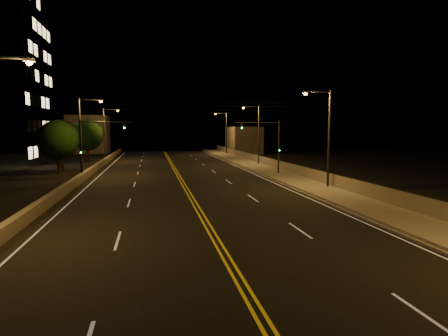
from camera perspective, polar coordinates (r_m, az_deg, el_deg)
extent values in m
cube|color=black|center=(27.73, -4.87, -4.78)|extent=(18.00, 120.00, 0.02)
cube|color=gray|center=(30.76, 15.61, -3.65)|extent=(3.60, 120.00, 0.30)
cube|color=gray|center=(29.99, 12.40, -3.95)|extent=(0.14, 120.00, 0.15)
cube|color=gray|center=(31.43, 18.33, -2.33)|extent=(0.30, 120.00, 1.00)
cube|color=gray|center=(28.36, -24.90, -4.33)|extent=(0.45, 120.00, 0.75)
cube|color=gray|center=(80.21, 3.00, 4.28)|extent=(6.00, 10.00, 5.58)
cube|color=gray|center=(85.32, -19.91, 4.84)|extent=(8.00, 8.00, 7.96)
cylinder|color=black|center=(31.36, 18.37, -1.37)|extent=(0.06, 120.00, 0.06)
cube|color=silver|center=(28.16, -22.61, -5.03)|extent=(0.12, 116.00, 0.00)
cube|color=silver|center=(29.87, 11.81, -4.08)|extent=(0.12, 116.00, 0.00)
cube|color=gold|center=(27.71, -5.18, -4.77)|extent=(0.12, 116.00, 0.00)
cube|color=gold|center=(27.74, -4.56, -4.75)|extent=(0.12, 116.00, 0.00)
cube|color=silver|center=(18.40, -15.88, -10.53)|extent=(0.12, 3.00, 0.00)
cube|color=silver|center=(27.13, -14.28, -5.16)|extent=(0.12, 3.00, 0.00)
cube|color=silver|center=(36.00, -13.48, -2.41)|extent=(0.12, 3.00, 0.00)
cube|color=silver|center=(44.91, -12.99, -0.75)|extent=(0.12, 3.00, 0.00)
cube|color=silver|center=(53.86, -12.67, 0.35)|extent=(0.12, 3.00, 0.00)
cube|color=silver|center=(62.82, -12.44, 1.15)|extent=(0.12, 3.00, 0.00)
cube|color=silver|center=(71.79, -12.26, 1.74)|extent=(0.12, 3.00, 0.00)
cube|color=silver|center=(80.77, -12.13, 2.20)|extent=(0.12, 3.00, 0.00)
cube|color=silver|center=(12.44, 28.48, -19.29)|extent=(0.12, 3.00, 0.00)
cube|color=silver|center=(19.76, 11.49, -9.28)|extent=(0.12, 3.00, 0.00)
cube|color=silver|center=(28.07, 4.44, -4.62)|extent=(0.12, 3.00, 0.00)
cube|color=silver|center=(36.71, 0.71, -2.09)|extent=(0.12, 3.00, 0.00)
cube|color=silver|center=(45.49, -1.59, -0.52)|extent=(0.12, 3.00, 0.00)
cube|color=silver|center=(54.34, -3.14, 0.54)|extent=(0.12, 3.00, 0.00)
cube|color=silver|center=(63.23, -4.26, 1.30)|extent=(0.12, 3.00, 0.00)
cube|color=silver|center=(72.15, -5.10, 1.88)|extent=(0.12, 3.00, 0.00)
cube|color=silver|center=(81.09, -5.75, 2.32)|extent=(0.12, 3.00, 0.00)
cylinder|color=#2D2D33|center=(32.71, 15.70, 4.03)|extent=(0.20, 0.20, 8.37)
cylinder|color=#2D2D33|center=(32.36, 14.14, 11.20)|extent=(2.20, 0.12, 0.12)
cube|color=#2D2D33|center=(31.91, 12.31, 11.20)|extent=(0.50, 0.25, 0.14)
sphere|color=#FF9E2D|center=(31.90, 12.30, 11.02)|extent=(0.28, 0.28, 0.28)
cylinder|color=#2D2D33|center=(52.35, 5.31, 4.88)|extent=(0.20, 0.20, 8.37)
cylinder|color=#2D2D33|center=(52.13, 4.18, 9.33)|extent=(2.20, 0.12, 0.12)
cube|color=#2D2D33|center=(51.85, 2.99, 9.27)|extent=(0.50, 0.25, 0.14)
sphere|color=#FF9E2D|center=(51.84, 2.99, 9.16)|extent=(0.28, 0.28, 0.28)
cylinder|color=#2D2D33|center=(74.47, 0.38, 5.23)|extent=(0.20, 0.20, 8.37)
cylinder|color=#2D2D33|center=(74.31, -0.46, 8.34)|extent=(2.20, 0.12, 0.12)
cube|color=#2D2D33|center=(74.12, -1.31, 8.30)|extent=(0.50, 0.25, 0.14)
sphere|color=#FF9E2D|center=(74.11, -1.31, 8.22)|extent=(0.28, 0.28, 0.28)
cylinder|color=#2D2D33|center=(19.18, -30.82, 14.27)|extent=(2.20, 0.12, 0.12)
cube|color=#2D2D33|center=(18.84, -27.56, 14.39)|extent=(0.50, 0.25, 0.14)
sphere|color=#FF9E2D|center=(18.82, -27.55, 14.09)|extent=(0.28, 0.28, 0.28)
cylinder|color=#2D2D33|center=(42.19, -21.05, 4.24)|extent=(0.20, 0.20, 8.37)
cylinder|color=#2D2D33|center=(42.11, -19.76, 9.79)|extent=(2.20, 0.12, 0.12)
cube|color=#2D2D33|center=(41.95, -18.25, 9.76)|extent=(0.50, 0.25, 0.14)
sphere|color=#FF9E2D|center=(41.95, -18.25, 9.62)|extent=(0.28, 0.28, 0.28)
cylinder|color=#2D2D33|center=(62.37, -17.80, 4.80)|extent=(0.20, 0.20, 8.37)
cylinder|color=#2D2D33|center=(62.32, -16.90, 8.54)|extent=(2.20, 0.12, 0.12)
cube|color=#2D2D33|center=(62.21, -15.88, 8.51)|extent=(0.50, 0.25, 0.14)
sphere|color=#FF9E2D|center=(62.21, -15.88, 8.42)|extent=(0.28, 0.28, 0.28)
cylinder|color=#2D2D33|center=(41.96, 8.34, 3.00)|extent=(0.18, 0.18, 6.07)
cylinder|color=#2D2D33|center=(41.15, 5.09, 6.93)|extent=(5.00, 0.10, 0.10)
cube|color=black|center=(40.70, 2.70, 6.47)|extent=(0.28, 0.18, 0.80)
sphere|color=#19FF4C|center=(40.59, 2.74, 6.11)|extent=(0.14, 0.14, 0.14)
cube|color=black|center=(41.82, 8.41, 2.94)|extent=(0.22, 0.14, 0.55)
cylinder|color=#2D2D33|center=(40.21, -20.92, 2.54)|extent=(0.18, 0.18, 6.07)
cylinder|color=#2D2D33|center=(39.80, -17.50, 6.71)|extent=(5.00, 0.10, 0.10)
cube|color=black|center=(39.64, -14.95, 6.28)|extent=(0.28, 0.18, 0.80)
sphere|color=#19FF4C|center=(39.53, -14.96, 5.92)|extent=(0.14, 0.14, 0.14)
cube|color=black|center=(40.06, -20.95, 2.48)|extent=(0.22, 0.14, 0.55)
cylinder|color=black|center=(36.74, -6.57, 8.79)|extent=(22.00, 0.03, 0.03)
cylinder|color=black|center=(36.77, -6.58, 9.42)|extent=(22.00, 0.03, 0.03)
cylinder|color=black|center=(36.79, -6.59, 10.04)|extent=(22.00, 0.03, 0.03)
cylinder|color=black|center=(47.17, -23.87, 0.49)|extent=(0.36, 0.36, 2.15)
sphere|color=black|center=(47.00, -24.02, 3.90)|extent=(4.54, 4.54, 4.54)
cylinder|color=black|center=(53.66, -23.45, 1.16)|extent=(0.36, 0.36, 2.24)
sphere|color=black|center=(53.51, -23.59, 4.27)|extent=(4.72, 4.72, 4.72)
cylinder|color=black|center=(63.32, -20.02, 2.00)|extent=(0.36, 0.36, 2.33)
sphere|color=black|center=(63.20, -20.12, 4.75)|extent=(4.91, 4.91, 4.91)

